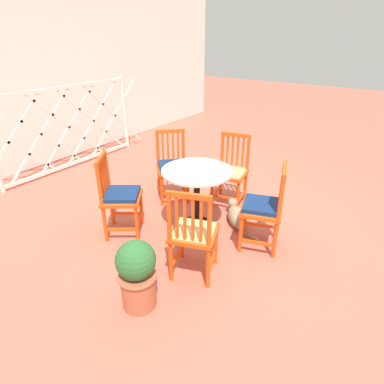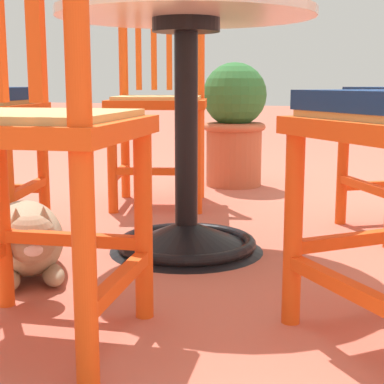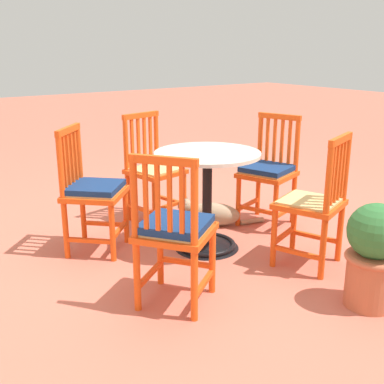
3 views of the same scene
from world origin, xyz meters
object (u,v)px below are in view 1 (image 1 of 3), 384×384
object	(u,v)px
cafe_table	(197,207)
orange_chair_tucked_in	(264,208)
orange_chair_at_corner	(231,173)
tabby_cat	(236,215)
orange_chair_by_planter	(173,167)
terracotta_planter	(137,273)
orange_chair_near_fence	(120,197)
orange_chair_facing_out	(193,234)

from	to	relation	value
cafe_table	orange_chair_tucked_in	world-z (taller)	orange_chair_tucked_in
cafe_table	orange_chair_at_corner	xyz separation A→B (m)	(0.76, 0.00, 0.15)
tabby_cat	orange_chair_by_planter	bearing A→B (deg)	86.11
terracotta_planter	orange_chair_near_fence	bearing A→B (deg)	53.12
cafe_table	tabby_cat	distance (m)	0.53
orange_chair_by_planter	orange_chair_tucked_in	xyz separation A→B (m)	(-0.32, -1.43, 0.00)
orange_chair_by_planter	terracotta_planter	size ratio (longest dim) A/B	1.47
orange_chair_at_corner	orange_chair_by_planter	distance (m)	0.76
cafe_table	orange_chair_facing_out	world-z (taller)	orange_chair_facing_out
cafe_table	tabby_cat	world-z (taller)	cafe_table
orange_chair_by_planter	orange_chair_near_fence	distance (m)	0.99
tabby_cat	orange_chair_tucked_in	bearing A→B (deg)	-121.08
cafe_table	tabby_cat	bearing A→B (deg)	-39.65
orange_chair_at_corner	orange_chair_tucked_in	xyz separation A→B (m)	(-0.63, -0.73, 0.01)
orange_chair_by_planter	orange_chair_facing_out	xyz separation A→B (m)	(-1.09, -1.10, -0.01)
orange_chair_facing_out	tabby_cat	xyz separation A→B (m)	(1.02, 0.09, -0.34)
orange_chair_by_planter	orange_chair_near_fence	bearing A→B (deg)	-176.61
orange_chair_at_corner	orange_chair_tucked_in	world-z (taller)	same
terracotta_planter	orange_chair_at_corner	bearing A→B (deg)	7.66
orange_chair_at_corner	tabby_cat	size ratio (longest dim) A/B	1.47
orange_chair_at_corner	tabby_cat	bearing A→B (deg)	-140.55
terracotta_planter	orange_chair_tucked_in	bearing A→B (deg)	-19.23
orange_chair_by_planter	orange_chair_tucked_in	world-z (taller)	same
orange_chair_at_corner	tabby_cat	xyz separation A→B (m)	(-0.38, -0.31, -0.34)
orange_chair_at_corner	orange_chair_facing_out	size ratio (longest dim) A/B	1.00
orange_chair_tucked_in	cafe_table	bearing A→B (deg)	99.73
orange_chair_near_fence	orange_chair_tucked_in	distance (m)	1.52
orange_chair_tucked_in	tabby_cat	world-z (taller)	orange_chair_tucked_in
orange_chair_facing_out	orange_chair_tucked_in	world-z (taller)	same
orange_chair_at_corner	tabby_cat	world-z (taller)	orange_chair_at_corner
tabby_cat	terracotta_planter	size ratio (longest dim) A/B	1.00
orange_chair_facing_out	terracotta_planter	xyz separation A→B (m)	(-0.57, 0.14, -0.11)
orange_chair_by_planter	terracotta_planter	bearing A→B (deg)	-149.97
tabby_cat	orange_chair_facing_out	bearing A→B (deg)	-174.80
orange_chair_tucked_in	terracotta_planter	distance (m)	1.42
cafe_table	orange_chair_tucked_in	bearing A→B (deg)	-80.27
cafe_table	orange_chair_by_planter	distance (m)	0.84
orange_chair_near_fence	tabby_cat	xyz separation A→B (m)	(0.92, -0.95, -0.35)
orange_chair_near_fence	terracotta_planter	xyz separation A→B (m)	(-0.68, -0.90, -0.12)
orange_chair_facing_out	orange_chair_tucked_in	size ratio (longest dim) A/B	1.00
orange_chair_facing_out	cafe_table	bearing A→B (deg)	32.27
orange_chair_by_planter	orange_chair_facing_out	world-z (taller)	same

